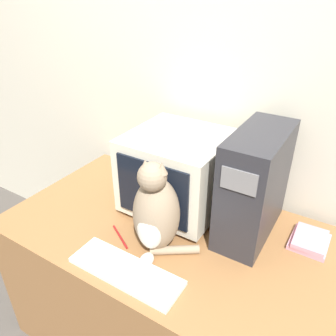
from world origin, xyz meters
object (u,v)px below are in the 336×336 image
pen (120,237)px  computer_tower (254,185)px  cat (156,213)px  book_stack (310,241)px  keyboard (126,271)px  crt_monitor (177,172)px

pen → computer_tower: bearing=37.4°
cat → pen: size_ratio=2.92×
computer_tower → book_stack: 0.32m
keyboard → cat: cat is taller
book_stack → pen: 0.77m
crt_monitor → computer_tower: 0.35m
book_stack → pen: (-0.68, -0.37, -0.01)m
computer_tower → crt_monitor: bearing=-177.2°
pen → crt_monitor: bearing=74.2°
computer_tower → keyboard: size_ratio=1.04×
cat → crt_monitor: bearing=92.6°
computer_tower → cat: (-0.27, -0.30, -0.06)m
computer_tower → pen: 0.59m
book_stack → pen: book_stack is taller
computer_tower → cat: size_ratio=1.12×
book_stack → cat: bearing=-146.7°
keyboard → book_stack: 0.74m
cat → pen: bearing=-179.8°
book_stack → computer_tower: bearing=-170.2°
crt_monitor → pen: crt_monitor is taller
crt_monitor → book_stack: (0.59, 0.06, -0.17)m
cat → book_stack: 0.64m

